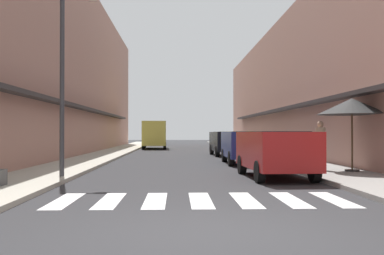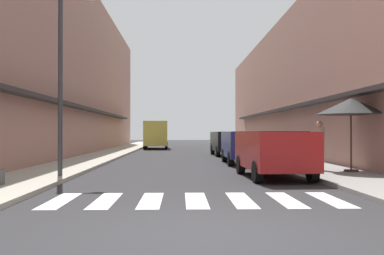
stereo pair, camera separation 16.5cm
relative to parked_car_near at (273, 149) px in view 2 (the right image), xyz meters
name	(u,v)px [view 2 (the right image)]	position (x,y,z in m)	size (l,w,h in m)	color
ground_plane	(186,156)	(-2.59, 12.18, -0.92)	(107.10, 107.10, 0.00)	#2B2B2D
sidewalk_left	(104,156)	(-7.44, 12.18, -0.86)	(2.42, 68.15, 0.12)	#ADA899
sidewalk_right	(267,155)	(2.26, 12.18, -0.86)	(2.42, 68.15, 0.12)	gray
building_row_left	(48,68)	(-11.14, 13.61, 4.53)	(5.50, 45.81, 10.91)	#A87A6B
building_row_right	(321,86)	(5.97, 13.61, 3.43)	(5.50, 45.81, 8.70)	#A87A6B
crosswalk	(196,200)	(-2.59, -4.40, -0.91)	(6.15, 2.20, 0.01)	silver
parked_car_near	(273,149)	(0.00, 0.00, 0.00)	(1.93, 4.14, 1.47)	maroon
parked_car_mid	(245,144)	(0.00, 5.99, 0.00)	(1.83, 4.06, 1.47)	navy
parked_car_far	(228,141)	(0.00, 12.87, 0.00)	(1.94, 4.12, 1.47)	black
delivery_van	(156,132)	(-5.03, 24.16, 0.48)	(2.15, 5.46, 2.37)	#D8CC4C
street_lamp	(66,62)	(-6.36, -0.37, 2.63)	(1.19, 0.28, 5.65)	#38383D
cafe_umbrella	(351,107)	(2.82, 0.89, 1.38)	(2.33, 2.33, 2.47)	#262626
pedestrian_walking_near	(319,144)	(1.92, 1.42, 0.10)	(0.34, 0.34, 1.71)	#282B33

